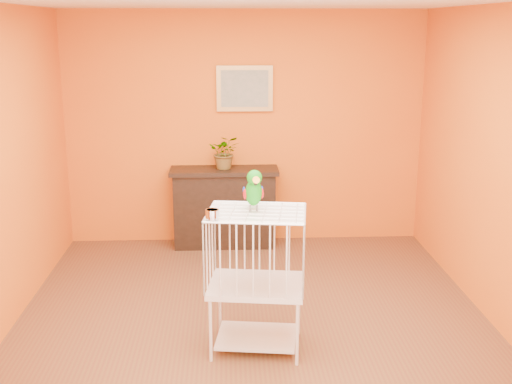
{
  "coord_description": "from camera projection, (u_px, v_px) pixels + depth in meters",
  "views": [
    {
      "loc": [
        -0.2,
        -4.89,
        2.42
      ],
      "look_at": [
        0.01,
        -0.37,
        1.25
      ],
      "focal_mm": 45.0,
      "sensor_mm": 36.0,
      "label": 1
    }
  ],
  "objects": [
    {
      "name": "birdcage",
      "position": [
        256.0,
        279.0,
        4.84
      ],
      "size": [
        0.77,
        0.63,
        1.09
      ],
      "rotation": [
        0.0,
        0.0,
        -0.13
      ],
      "color": "silver",
      "rests_on": "ground"
    },
    {
      "name": "framed_picture",
      "position": [
        245.0,
        89.0,
        7.05
      ],
      "size": [
        0.62,
        0.04,
        0.5
      ],
      "color": "#A5773B",
      "rests_on": "room_shell"
    },
    {
      "name": "ground",
      "position": [
        253.0,
        325.0,
        5.34
      ],
      "size": [
        4.5,
        4.5,
        0.0
      ],
      "primitive_type": "plane",
      "color": "brown",
      "rests_on": "ground"
    },
    {
      "name": "feed_cup",
      "position": [
        212.0,
        214.0,
        4.51
      ],
      "size": [
        0.1,
        0.1,
        0.07
      ],
      "primitive_type": "cylinder",
      "color": "silver",
      "rests_on": "birdcage"
    },
    {
      "name": "potted_plant",
      "position": [
        225.0,
        157.0,
        7.0
      ],
      "size": [
        0.36,
        0.39,
        0.29
      ],
      "primitive_type": "imported",
      "rotation": [
        0.0,
        0.0,
        -0.06
      ],
      "color": "#26722D",
      "rests_on": "console_cabinet"
    },
    {
      "name": "parrot",
      "position": [
        254.0,
        190.0,
        4.69
      ],
      "size": [
        0.16,
        0.29,
        0.32
      ],
      "rotation": [
        0.0,
        0.0,
        0.12
      ],
      "color": "#59544C",
      "rests_on": "birdcage"
    },
    {
      "name": "room_shell",
      "position": [
        253.0,
        138.0,
        4.94
      ],
      "size": [
        4.5,
        4.5,
        4.5
      ],
      "color": "orange",
      "rests_on": "ground"
    },
    {
      "name": "console_cabinet",
      "position": [
        224.0,
        207.0,
        7.19
      ],
      "size": [
        1.19,
        0.43,
        0.89
      ],
      "color": "black",
      "rests_on": "ground"
    }
  ]
}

